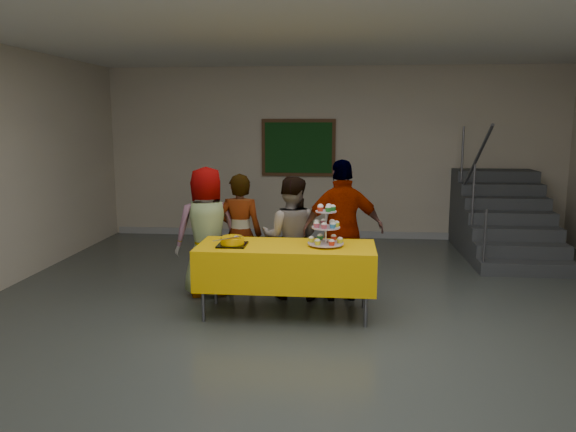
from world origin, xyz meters
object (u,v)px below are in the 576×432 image
object	(u,v)px
schoolchild_d	(343,230)
noticeboard	(298,148)
staircase	(501,222)
bake_table	(286,265)
bear_cake	(232,240)
schoolchild_a	(207,231)
schoolchild_c	(290,238)
schoolchild_b	(240,234)
cupcake_stand	(326,229)

from	to	relation	value
schoolchild_d	noticeboard	size ratio (longest dim) A/B	1.26
noticeboard	staircase	bearing A→B (deg)	-14.20
bake_table	staircase	size ratio (longest dim) A/B	0.78
bear_cake	schoolchild_d	xyz separation A→B (m)	(1.16, 0.69, -0.01)
bear_cake	noticeboard	size ratio (longest dim) A/B	0.28
schoolchild_a	schoolchild_c	size ratio (longest dim) A/B	1.07
bear_cake	staircase	bearing A→B (deg)	42.39
bake_table	schoolchild_a	bearing A→B (deg)	147.98
schoolchild_a	noticeboard	distance (m)	3.67
bake_table	bear_cake	size ratio (longest dim) A/B	5.25
bear_cake	schoolchild_b	xyz separation A→B (m)	(-0.06, 0.78, -0.10)
cupcake_stand	staircase	distance (m)	4.26
schoolchild_c	staircase	world-z (taller)	staircase
staircase	noticeboard	distance (m)	3.58
cupcake_stand	bear_cake	xyz separation A→B (m)	(-0.98, -0.08, -0.13)
schoolchild_a	noticeboard	bearing A→B (deg)	-124.71
schoolchild_d	schoolchild_a	bearing A→B (deg)	-12.02
cupcake_stand	noticeboard	bearing A→B (deg)	98.53
bear_cake	schoolchild_b	size ratio (longest dim) A/B	0.25
schoolchild_c	noticeboard	world-z (taller)	noticeboard
schoolchild_a	schoolchild_b	size ratio (longest dim) A/B	1.06
schoolchild_c	bear_cake	bearing A→B (deg)	55.51
cupcake_stand	schoolchild_d	xyz separation A→B (m)	(0.18, 0.61, -0.14)
schoolchild_c	staircase	size ratio (longest dim) A/B	0.60
schoolchild_d	bear_cake	bearing A→B (deg)	19.30
schoolchild_a	schoolchild_d	size ratio (longest dim) A/B	0.94
staircase	schoolchild_a	bearing A→B (deg)	-147.28
schoolchild_c	noticeboard	bearing A→B (deg)	-83.52
schoolchild_d	noticeboard	world-z (taller)	noticeboard
bake_table	bear_cake	distance (m)	0.63
bake_table	schoolchild_d	size ratio (longest dim) A/B	1.15
schoolchild_c	bake_table	bearing A→B (deg)	94.57
schoolchild_a	bear_cake	bearing A→B (deg)	100.44
schoolchild_b	schoolchild_d	xyz separation A→B (m)	(1.22, -0.10, 0.09)
noticeboard	bake_table	bearing A→B (deg)	-87.25
schoolchild_a	schoolchild_c	xyz separation A→B (m)	(0.99, 0.00, -0.05)
bake_table	schoolchild_d	world-z (taller)	schoolchild_d
schoolchild_d	staircase	world-z (taller)	staircase
bake_table	staircase	world-z (taller)	staircase
bake_table	noticeboard	distance (m)	4.24
cupcake_stand	schoolchild_b	xyz separation A→B (m)	(-1.04, 0.71, -0.23)
schoolchild_b	noticeboard	bearing A→B (deg)	-97.36
schoolchild_b	bake_table	bearing A→B (deg)	131.35
bear_cake	schoolchild_c	bearing A→B (deg)	52.08
cupcake_stand	schoolchild_c	xyz separation A→B (m)	(-0.43, 0.63, -0.24)
cupcake_stand	bear_cake	world-z (taller)	cupcake_stand
schoolchild_a	bake_table	bearing A→B (deg)	126.37
bake_table	schoolchild_b	distance (m)	0.96
schoolchild_a	schoolchild_b	xyz separation A→B (m)	(0.38, 0.08, -0.04)
schoolchild_a	staircase	bearing A→B (deg)	-168.89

